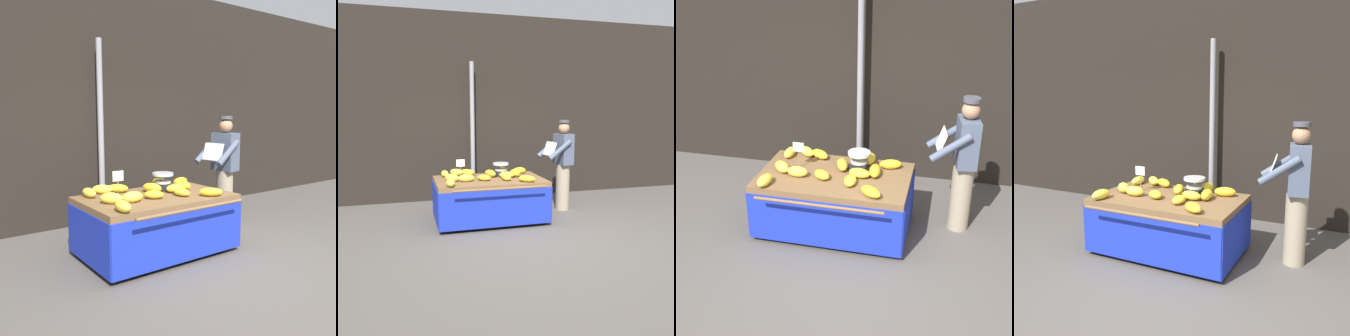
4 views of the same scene
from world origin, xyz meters
TOP-DOWN VIEW (x-y plane):
  - ground_plane at (0.00, 0.00)m, footprint 60.00×60.00m
  - back_wall at (0.00, 2.88)m, footprint 16.00×0.24m
  - street_pole at (-0.40, 2.56)m, footprint 0.09×0.09m
  - banana_cart at (-0.39, 1.06)m, footprint 1.85×1.33m
  - weighing_scale at (-0.13, 1.28)m, footprint 0.28×0.28m
  - price_sign at (-0.87, 1.14)m, footprint 0.14×0.01m
  - banana_bunch_0 at (0.14, 0.63)m, footprint 0.31×0.29m
  - banana_bunch_1 at (0.24, 1.39)m, footprint 0.30×0.19m
  - banana_bunch_2 at (-0.89, 1.53)m, footprint 0.28×0.27m
  - banana_bunch_3 at (-0.51, 0.92)m, footprint 0.28×0.27m
  - banana_bunch_4 at (-0.81, 0.91)m, footprint 0.26×0.15m
  - banana_bunch_5 at (-0.08, 1.06)m, footprint 0.29×0.20m
  - banana_bunch_6 at (-0.15, 0.85)m, footprint 0.17×0.27m
  - banana_bunch_7 at (-1.04, 0.99)m, footprint 0.28×0.29m
  - banana_bunch_8 at (-1.11, 0.60)m, footprint 0.16×0.29m
  - banana_bunch_9 at (-0.34, 1.23)m, footprint 0.22×0.31m
  - banana_bunch_10 at (-0.04, 1.48)m, footprint 0.16×0.29m
  - banana_bunch_11 at (-1.10, 1.45)m, footprint 0.13×0.29m
  - banana_bunch_12 at (0.09, 1.15)m, footprint 0.17×0.31m
  - banana_bunch_13 at (-0.70, 1.49)m, footprint 0.31×0.27m
  - vendor_person at (1.11, 1.41)m, footprint 0.63×0.58m

SIDE VIEW (x-z plane):
  - ground_plane at x=0.00m, z-range 0.00..0.00m
  - banana_cart at x=-0.39m, z-range 0.18..0.92m
  - banana_bunch_6 at x=-0.15m, z-range 0.74..0.84m
  - banana_bunch_3 at x=-0.51m, z-range 0.74..0.84m
  - banana_bunch_0 at x=0.14m, z-range 0.74..0.85m
  - banana_bunch_5 at x=-0.08m, z-range 0.74..0.85m
  - banana_bunch_13 at x=-0.70m, z-range 0.74..0.85m
  - banana_bunch_11 at x=-1.10m, z-range 0.74..0.85m
  - banana_bunch_2 at x=-0.89m, z-range 0.74..0.86m
  - banana_bunch_8 at x=-1.11m, z-range 0.74..0.86m
  - banana_bunch_1 at x=0.24m, z-range 0.74..0.86m
  - banana_bunch_10 at x=-0.04m, z-range 0.74..0.86m
  - banana_bunch_9 at x=-0.34m, z-range 0.74..0.87m
  - banana_bunch_12 at x=0.09m, z-range 0.74..0.87m
  - banana_bunch_4 at x=-0.81m, z-range 0.74..0.87m
  - banana_bunch_7 at x=-1.04m, z-range 0.74..0.87m
  - weighing_scale at x=-0.13m, z-range 0.74..0.98m
  - vendor_person at x=1.11m, z-range 0.02..1.73m
  - price_sign at x=-0.87m, z-range 0.82..1.16m
  - street_pole at x=-0.40m, z-range 0.00..2.86m
  - back_wall at x=0.00m, z-range 0.00..3.85m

